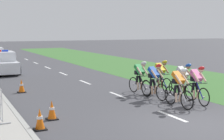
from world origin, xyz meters
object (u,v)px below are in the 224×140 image
Objects in this scene: cyclist_second at (197,84)px; traffic_cone_mid at (22,86)px; cyclist_lead at (179,87)px; cyclist_fifth at (140,77)px; cyclist_sixth at (161,75)px; police_car_nearest at (2,63)px; cyclist_fourth at (183,80)px; traffic_cone_far at (40,119)px; traffic_cone_near at (52,110)px; cyclist_third at (154,81)px.

traffic_cone_mid is (-5.79, 5.45, -0.48)m from cyclist_second.
cyclist_fifth is (-0.00, 2.81, 0.00)m from cyclist_lead.
police_car_nearest reaches higher than cyclist_sixth.
cyclist_fifth is at bearing 90.06° from cyclist_lead.
traffic_cone_mid is at bearing 143.78° from cyclist_fourth.
police_car_nearest is (-5.82, 10.28, -0.11)m from cyclist_sixth.
cyclist_second is 2.69× the size of traffic_cone_mid.
traffic_cone_far is at bearing -153.52° from cyclist_sixth.
cyclist_fifth is 5.35m from traffic_cone_near.
cyclist_sixth is at bearing 26.48° from traffic_cone_far.
cyclist_sixth is 2.69× the size of traffic_cone_mid.
cyclist_fifth is at bearing 31.02° from traffic_cone_far.
cyclist_second is 2.69× the size of traffic_cone_far.
cyclist_third is 1.00× the size of cyclist_sixth.
cyclist_fifth reaches higher than traffic_cone_mid.
cyclist_lead is 7.38m from traffic_cone_mid.
cyclist_third is 5.83m from traffic_cone_far.
cyclist_lead is 1.00× the size of cyclist_sixth.
cyclist_fourth is 1.00× the size of cyclist_sixth.
police_car_nearest reaches higher than traffic_cone_mid.
cyclist_lead is at bearing -5.69° from traffic_cone_near.
traffic_cone_near is at bearing -153.98° from cyclist_fifth.
cyclist_sixth is 11.82m from police_car_nearest.
cyclist_fifth is 5.56m from traffic_cone_mid.
cyclist_fifth is at bearing 26.02° from traffic_cone_near.
cyclist_fifth reaches higher than traffic_cone_far.
police_car_nearest reaches higher than cyclist_lead.
traffic_cone_mid is 1.00× the size of traffic_cone_far.
traffic_cone_mid is at bearing 130.60° from cyclist_lead.
cyclist_second reaches higher than traffic_cone_near.
cyclist_third is at bearing 89.55° from cyclist_lead.
cyclist_second is at bearing -57.24° from cyclist_third.
cyclist_sixth is (0.17, 2.69, 0.00)m from cyclist_second.
traffic_cone_far is at bearing -158.78° from cyclist_third.
police_car_nearest is 13.58m from traffic_cone_far.
police_car_nearest is at bearing 89.41° from traffic_cone_near.
traffic_cone_mid is (-5.98, 4.38, -0.48)m from cyclist_fourth.
cyclist_sixth is 2.69× the size of traffic_cone_near.
police_car_nearest is at bearing 109.54° from cyclist_lead.
traffic_cone_far is (-0.75, -13.56, -0.37)m from police_car_nearest.
police_car_nearest reaches higher than traffic_cone_near.
cyclist_lead and cyclist_fifth have the same top height.
cyclist_sixth is at bearing 45.48° from cyclist_third.
police_car_nearest is at bearing 119.50° from cyclist_sixth.
police_car_nearest is (-4.65, 10.31, -0.11)m from cyclist_fifth.
police_car_nearest is at bearing 116.15° from cyclist_fourth.
traffic_cone_near and traffic_cone_mid have the same top height.
cyclist_fifth reaches higher than traffic_cone_near.
cyclist_sixth is (1.15, 1.17, 0.00)m from cyclist_third.
cyclist_lead is 1.00× the size of cyclist_third.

